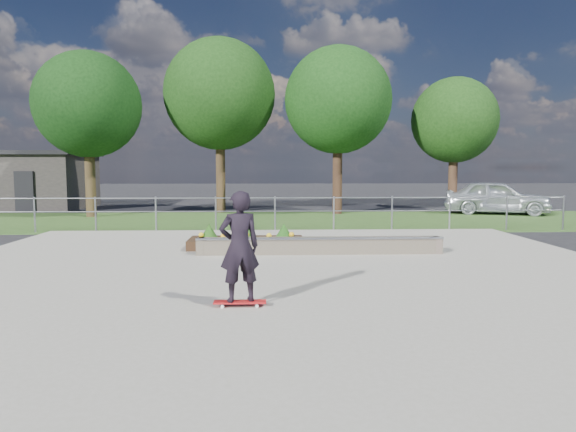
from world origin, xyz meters
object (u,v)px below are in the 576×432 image
object	(u,v)px
planter_bed	(246,240)
parked_car	(497,197)
grind_ledge	(320,245)
skateboarder	(239,247)

from	to	relation	value
planter_bed	parked_car	size ratio (longest dim) A/B	0.64
grind_ledge	planter_bed	world-z (taller)	planter_bed
grind_ledge	parked_car	distance (m)	14.42
skateboarder	parked_car	size ratio (longest dim) A/B	0.38
planter_bed	parked_car	world-z (taller)	parked_car
skateboarder	parked_car	distance (m)	19.21
grind_ledge	skateboarder	distance (m)	5.09
grind_ledge	skateboarder	xyz separation A→B (m)	(-1.70, -4.74, 0.71)
skateboarder	grind_ledge	bearing A→B (deg)	70.26
skateboarder	parked_car	xyz separation A→B (m)	(11.07, 15.70, -0.18)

